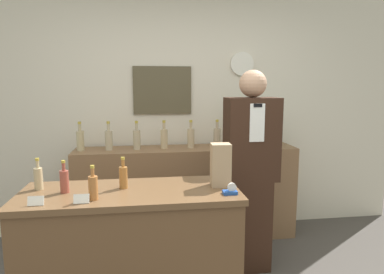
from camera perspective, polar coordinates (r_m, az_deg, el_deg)
back_wall at (r=3.76m, az=-2.96°, el=4.69°), size 5.20×0.09×2.70m
back_shelf at (r=3.67m, az=-0.91°, el=-9.28°), size 2.28×0.43×0.97m
display_counter at (r=2.49m, az=-9.94°, el=-18.99°), size 1.43×0.59×0.93m
shopkeeper at (r=3.00m, az=9.73°, el=-5.87°), size 0.44×0.28×1.74m
potted_plant at (r=3.71m, az=11.68°, el=2.03°), size 0.32×0.32×0.41m
paper_bag at (r=2.35m, az=4.79°, el=-4.65°), size 0.14×0.12×0.29m
tape_dispenser at (r=2.21m, az=6.45°, el=-8.87°), size 0.09×0.06×0.07m
price_card_left at (r=2.19m, az=-24.60°, el=-9.65°), size 0.09×0.02×0.06m
price_card_right at (r=2.14m, az=-17.96°, el=-9.77°), size 0.09×0.02×0.06m
counter_bottle_0 at (r=2.49m, az=-24.23°, el=-6.23°), size 0.06×0.06×0.21m
counter_bottle_1 at (r=2.36m, az=-20.51°, el=-6.82°), size 0.06×0.06×0.21m
counter_bottle_2 at (r=2.16m, az=-16.15°, el=-8.00°), size 0.06×0.06×0.21m
counter_bottle_3 at (r=2.35m, az=-11.37°, el=-6.49°), size 0.06×0.06×0.21m
shelf_bottle_0 at (r=3.55m, az=-18.12°, el=-0.46°), size 0.07×0.07×0.29m
shelf_bottle_1 at (r=3.51m, az=-13.70°, el=-0.39°), size 0.07×0.07×0.29m
shelf_bottle_2 at (r=3.49m, az=-9.19°, el=-0.31°), size 0.07×0.07×0.29m
shelf_bottle_3 at (r=3.51m, az=-4.67°, el=-0.17°), size 0.07×0.07×0.29m
shelf_bottle_4 at (r=3.53m, az=-0.19°, el=-0.07°), size 0.07×0.07×0.29m
shelf_bottle_5 at (r=3.58m, az=4.19°, el=0.03°), size 0.07×0.07×0.29m
shelf_bottle_6 at (r=3.66m, az=8.39°, el=0.14°), size 0.07×0.07×0.29m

